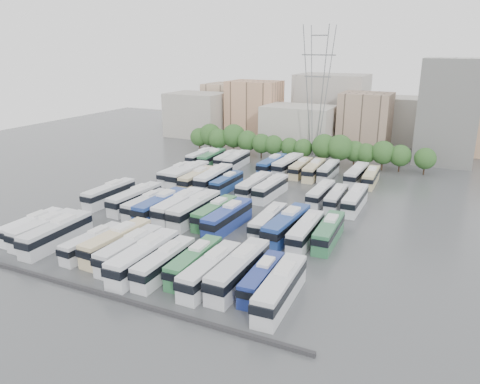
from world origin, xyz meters
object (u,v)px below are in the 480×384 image
at_px(electricity_pylon, 317,86).
at_px(bus_r2_s1, 177,173).
at_px(bus_r0_s8, 164,262).
at_px(bus_r0_s9, 194,261).
at_px(bus_r0_s4, 93,243).
at_px(bus_r2_s13, 355,200).
at_px(bus_r3_s8, 301,168).
at_px(bus_r1_s10, 268,221).
at_px(bus_r2_s2, 188,174).
at_px(bus_r0_s5, 117,242).
at_px(bus_r1_s12, 306,231).
at_px(bus_r2_s5, 227,183).
at_px(bus_r1_s7, 215,212).
at_px(bus_r2_s8, 271,188).
at_px(bus_r3_s9, 314,170).
at_px(bus_r0_s10, 211,270).
at_px(bus_r1_s11, 287,225).
at_px(bus_r2_s3, 197,179).
at_px(bus_r3_s2, 227,159).
at_px(bus_r0_s2, 57,233).
at_px(bus_r1_s5, 179,206).
at_px(bus_r1_s0, 109,193).
at_px(bus_r3_s1, 212,158).
at_px(bus_r3_s7, 288,165).
at_px(bus_r0_s0, 32,226).
at_px(apartment_tower, 449,112).
at_px(bus_r1_s2, 135,198).
at_px(bus_r1_s6, 195,209).
at_px(bus_r0_s13, 280,288).
at_px(bus_r2_s4, 214,178).
at_px(bus_r3_s10, 328,170).
at_px(bus_r0_s11, 239,269).
at_px(bus_r3_s0, 201,157).
at_px(bus_r0_s6, 130,249).
at_px(bus_r0_s12, 262,278).
at_px(bus_r1_s8, 228,218).
at_px(bus_r2_s7, 254,186).
at_px(bus_r1_s13, 329,232).
at_px(bus_r2_s12, 336,198).
at_px(bus_r2_s11, 321,194).
at_px(bus_r0_s1, 44,229).
at_px(bus_r1_s3, 146,204).

distance_m(electricity_pylon, bus_r2_s1, 45.33).
xyz_separation_m(bus_r0_s8, bus_r0_s9, (3.40, 1.97, -0.00)).
distance_m(electricity_pylon, bus_r0_s4, 76.75).
distance_m(bus_r2_s13, bus_r3_s8, 24.75).
bearing_deg(bus_r0_s8, bus_r1_s10, 71.02).
relative_size(bus_r1_s10, bus_r2_s2, 0.88).
distance_m(bus_r0_s5, bus_r1_s12, 28.15).
bearing_deg(bus_r2_s5, bus_r2_s1, 174.75).
xyz_separation_m(bus_r0_s5, bus_r1_s7, (6.68, 17.23, -0.12)).
height_order(bus_r2_s8, bus_r3_s9, bus_r2_s8).
xyz_separation_m(bus_r0_s10, bus_r2_s13, (10.12, 36.20, -0.06)).
relative_size(bus_r1_s11, bus_r2_s3, 1.12).
distance_m(bus_r2_s5, bus_r3_s2, 21.17).
bearing_deg(bus_r0_s2, bus_r1_s5, 60.02).
relative_size(bus_r0_s5, bus_r0_s9, 1.08).
distance_m(bus_r1_s0, bus_r3_s1, 34.60).
bearing_deg(bus_r1_s5, bus_r3_s7, 78.69).
bearing_deg(bus_r1_s7, bus_r3_s1, 121.07).
relative_size(bus_r0_s0, bus_r3_s9, 0.93).
bearing_deg(bus_r0_s4, apartment_tower, 65.17).
height_order(electricity_pylon, bus_r1_s7, electricity_pylon).
xyz_separation_m(bus_r0_s4, bus_r1_s2, (-6.76, 18.52, 0.27)).
bearing_deg(bus_r1_s6, bus_r3_s7, 85.02).
relative_size(bus_r0_s13, bus_r2_s4, 0.96).
bearing_deg(bus_r2_s4, bus_r3_s10, 39.44).
distance_m(bus_r0_s11, bus_r3_s0, 63.97).
bearing_deg(bus_r3_s2, bus_r0_s6, -78.88).
relative_size(bus_r0_s4, bus_r2_s5, 1.00).
distance_m(bus_r0_s9, bus_r2_s13, 37.27).
bearing_deg(bus_r1_s11, bus_r0_s13, -68.76).
bearing_deg(bus_r3_s9, bus_r1_s11, -82.11).
height_order(bus_r0_s12, bus_r1_s8, bus_r1_s8).
height_order(bus_r2_s1, bus_r2_s13, bus_r2_s13).
distance_m(bus_r0_s9, bus_r2_s7, 35.25).
distance_m(bus_r3_s0, bus_r3_s8, 26.54).
xyz_separation_m(bus_r0_s8, bus_r2_s8, (0.07, 36.64, 0.06)).
height_order(bus_r0_s9, bus_r2_s13, bus_r2_s13).
bearing_deg(bus_r3_s10, bus_r1_s10, -90.75).
distance_m(apartment_tower, bus_r0_s10, 86.26).
relative_size(bus_r1_s11, bus_r1_s13, 1.12).
bearing_deg(bus_r1_s0, bus_r1_s2, -2.68).
xyz_separation_m(bus_r2_s7, bus_r3_s10, (9.95, 19.04, -0.17)).
xyz_separation_m(bus_r0_s0, bus_r2_s12, (39.56, 35.11, -0.05)).
distance_m(bus_r2_s3, bus_r2_s11, 26.66).
distance_m(bus_r1_s13, bus_r2_s11, 19.35).
bearing_deg(bus_r1_s7, bus_r3_s8, 85.90).
relative_size(bus_r0_s1, bus_r2_s3, 1.00).
relative_size(bus_r1_s3, bus_r3_s9, 0.95).
height_order(apartment_tower, bus_r1_s0, apartment_tower).
bearing_deg(bus_r1_s12, bus_r2_s12, 89.28).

